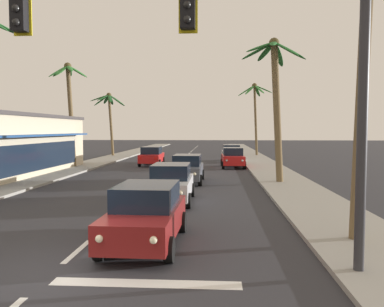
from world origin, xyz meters
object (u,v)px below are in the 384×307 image
Objects in this scene: traffic_signal_mast at (194,38)px; sedan_parked_nearest_kerb at (233,157)px; palm_left_third at (70,95)px; palm_right_farthest at (255,102)px; palm_right_second at (275,86)px; sedan_oncoming_far at (152,156)px; sedan_fifth_in_queue at (187,168)px; sedan_third_in_queue at (171,183)px; sedan_parked_mid_kerb at (231,153)px; palm_left_farthest at (110,108)px; sedan_lead_at_stop_bar at (146,214)px.

traffic_signal_mast reaches higher than sedan_parked_nearest_kerb.
palm_left_third is 22.96m from palm_right_farthest.
sedan_oncoming_far is at bearing 128.72° from palm_right_second.
palm_right_second is (5.20, -0.35, 4.91)m from sedan_fifth_in_queue.
sedan_third_in_queue is 1.00× the size of sedan_oncoming_far.
traffic_signal_mast is 1.30× the size of palm_left_third.
sedan_fifth_in_queue is 14.42m from palm_left_third.
traffic_signal_mast is 2.54× the size of sedan_parked_mid_kerb.
traffic_signal_mast is 1.30× the size of palm_right_farthest.
palm_right_farthest reaches higher than sedan_third_in_queue.
palm_left_farthest is (-13.99, 12.44, 4.93)m from sedan_parked_nearest_kerb.
sedan_lead_at_stop_bar is 22.86m from sedan_parked_nearest_kerb.
palm_left_third is at bearing -151.83° from sedan_parked_mid_kerb.
sedan_lead_at_stop_bar is at bearing -100.06° from palm_right_farthest.
palm_left_farthest is at bearing -173.50° from palm_right_farthest.
sedan_third_in_queue is at bearing -101.91° from sedan_parked_nearest_kerb.
sedan_fifth_in_queue is at bearing -38.94° from palm_left_third.
palm_left_farthest is 17.33m from palm_right_farthest.
palm_right_farthest is (16.83, 15.61, 0.42)m from palm_left_third.
sedan_fifth_in_queue is (0.18, 12.96, 0.00)m from sedan_lead_at_stop_bar.
palm_left_third is at bearing -137.15° from palm_right_farthest.
sedan_parked_nearest_kerb is (3.16, 9.65, 0.00)m from sedan_fifth_in_queue.
traffic_signal_mast is at bearing -55.12° from sedan_lead_at_stop_bar.
traffic_signal_mast is 2.54× the size of sedan_parked_nearest_kerb.
palm_left_third is 17.95m from palm_right_second.
sedan_third_in_queue and sedan_oncoming_far have the same top height.
sedan_fifth_in_queue is 11.86m from sedan_oncoming_far.
palm_right_second is (5.38, 12.61, 4.91)m from sedan_lead_at_stop_bar.
palm_left_third reaches higher than sedan_lead_at_stop_bar.
traffic_signal_mast is 27.10m from sedan_oncoming_far.
palm_left_third reaches higher than palm_right_second.
sedan_fifth_in_queue is at bearing -63.90° from palm_left_farthest.
sedan_fifth_in_queue is at bearing -70.15° from sedan_oncoming_far.
traffic_signal_mast is at bearing -104.91° from palm_right_second.
sedan_oncoming_far and sedan_parked_nearest_kerb have the same top height.
palm_left_farthest is at bearing 106.89° from sedan_lead_at_stop_bar.
palm_right_second is (5.44, 6.13, 4.91)m from sedan_third_in_queue.
palm_left_farthest is at bearing 138.35° from sedan_parked_nearest_kerb.
sedan_third_in_queue is 18.83m from palm_left_third.
sedan_fifth_in_queue is (0.24, 6.48, 0.00)m from sedan_third_in_queue.
sedan_parked_nearest_kerb is at bearing -102.61° from palm_right_farthest.
sedan_lead_at_stop_bar is 0.52× the size of palm_right_second.
palm_left_farthest is at bearing 116.10° from sedan_fifth_in_queue.
sedan_third_in_queue is at bearing -77.87° from sedan_oncoming_far.
sedan_oncoming_far is 0.51× the size of palm_left_third.
sedan_parked_mid_kerb is at bearing -110.66° from palm_right_farthest.
palm_left_third is at bearing 150.66° from palm_right_second.
sedan_parked_nearest_kerb is at bearing 81.59° from sedan_lead_at_stop_bar.
palm_left_third is at bearing -157.04° from sedan_oncoming_far.
sedan_lead_at_stop_bar is at bearing -64.38° from palm_left_third.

